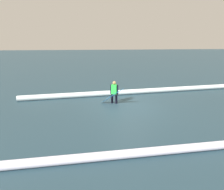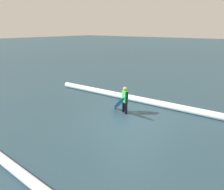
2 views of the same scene
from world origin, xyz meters
name	(u,v)px [view 1 (image 1 of 2)]	position (x,y,z in m)	size (l,w,h in m)	color
ground_plane	(129,106)	(0.00, 0.00, 0.00)	(177.14, 177.14, 0.00)	#253E4B
surfer	(114,91)	(0.82, -0.72, 0.79)	(0.47, 0.37, 1.42)	black
surfboard	(112,96)	(0.98, -0.42, 0.59)	(1.48, 1.28, 1.21)	#268CE5
wave_crest_foreground	(142,91)	(-1.66, -2.71, 0.18)	(0.36, 0.36, 17.47)	white
wave_crest_midground	(106,156)	(2.04, 5.15, 0.15)	(0.30, 0.30, 21.69)	white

